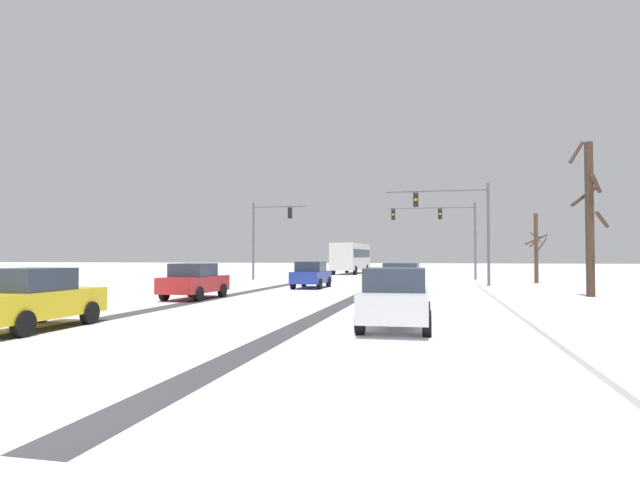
# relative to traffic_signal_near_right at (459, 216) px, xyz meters

# --- Properties ---
(wheel_track_left_lane) EXTENTS (0.84, 33.47, 0.01)m
(wheel_track_left_lane) POSITION_rel_traffic_signal_near_right_xyz_m (-11.40, -13.21, -4.45)
(wheel_track_left_lane) COLOR #424247
(wheel_track_left_lane) RESTS_ON ground
(wheel_track_right_lane) EXTENTS (0.74, 33.47, 0.01)m
(wheel_track_right_lane) POSITION_rel_traffic_signal_near_right_xyz_m (-5.06, -13.21, -4.45)
(wheel_track_right_lane) COLOR #424247
(wheel_track_right_lane) RESTS_ON ground
(sidewalk_kerb_right) EXTENTS (4.00, 33.47, 0.12)m
(sidewalk_kerb_right) POSITION_rel_traffic_signal_near_right_xyz_m (3.17, -14.73, -4.39)
(sidewalk_kerb_right) COLOR white
(sidewalk_kerb_right) RESTS_ON ground
(traffic_signal_near_right) EXTENTS (6.42, 0.38, 6.50)m
(traffic_signal_near_right) POSITION_rel_traffic_signal_near_right_xyz_m (0.00, 0.00, 0.00)
(traffic_signal_near_right) COLOR #56565B
(traffic_signal_near_right) RESTS_ON ground
(traffic_signal_far_left) EXTENTS (4.64, 0.39, 6.50)m
(traffic_signal_far_left) POSITION_rel_traffic_signal_near_right_xyz_m (-15.27, 8.03, -0.11)
(traffic_signal_far_left) COLOR #56565B
(traffic_signal_far_left) RESTS_ON ground
(traffic_signal_far_right) EXTENTS (7.28, 0.61, 6.50)m
(traffic_signal_far_right) POSITION_rel_traffic_signal_near_right_xyz_m (-0.77, 11.90, 0.25)
(traffic_signal_far_right) COLOR #56565B
(traffic_signal_far_right) RESTS_ON ground
(car_blue_lead) EXTENTS (1.86, 4.11, 1.62)m
(car_blue_lead) POSITION_rel_traffic_signal_near_right_xyz_m (-8.90, -2.64, -3.63)
(car_blue_lead) COLOR #233899
(car_blue_lead) RESTS_ON ground
(car_silver_second) EXTENTS (1.92, 4.14, 1.62)m
(car_silver_second) POSITION_rel_traffic_signal_near_right_xyz_m (-2.97, -8.93, -3.63)
(car_silver_second) COLOR #B7BABF
(car_silver_second) RESTS_ON ground
(car_red_third) EXTENTS (1.85, 4.11, 1.62)m
(car_red_third) POSITION_rel_traffic_signal_near_right_xyz_m (-12.15, -11.95, -3.63)
(car_red_third) COLOR red
(car_red_third) RESTS_ON ground
(car_white_fourth) EXTENTS (1.91, 4.14, 1.62)m
(car_white_fourth) POSITION_rel_traffic_signal_near_right_xyz_m (-2.40, -20.04, -3.63)
(car_white_fourth) COLOR silver
(car_white_fourth) RESTS_ON ground
(car_yellow_cab_fifth) EXTENTS (1.90, 4.13, 1.62)m
(car_yellow_cab_fifth) POSITION_rel_traffic_signal_near_right_xyz_m (-11.79, -22.26, -3.63)
(car_yellow_cab_fifth) COLOR yellow
(car_yellow_cab_fifth) RESTS_ON ground
(bus_oncoming) EXTENTS (2.97, 11.08, 3.38)m
(bus_oncoming) POSITION_rel_traffic_signal_near_right_xyz_m (-10.88, 24.94, -2.46)
(bus_oncoming) COLOR silver
(bus_oncoming) RESTS_ON ground
(bare_tree_sidewalk_mid) EXTENTS (1.84, 1.83, 7.67)m
(bare_tree_sidewalk_mid) POSITION_rel_traffic_signal_near_right_xyz_m (5.86, -6.61, -0.52)
(bare_tree_sidewalk_mid) COLOR #423023
(bare_tree_sidewalk_mid) RESTS_ON ground
(bare_tree_sidewalk_far) EXTENTS (1.64, 1.44, 5.08)m
(bare_tree_sidewalk_far) POSITION_rel_traffic_signal_near_right_xyz_m (5.70, 6.74, -1.84)
(bare_tree_sidewalk_far) COLOR #4C3828
(bare_tree_sidewalk_far) RESTS_ON ground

